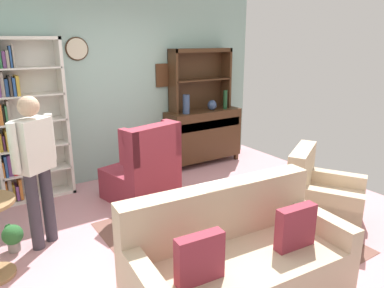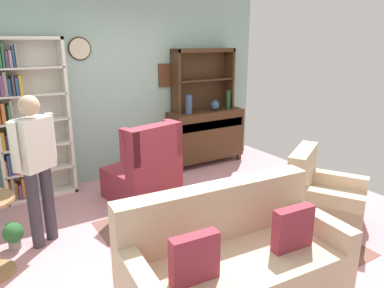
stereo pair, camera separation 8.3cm
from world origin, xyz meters
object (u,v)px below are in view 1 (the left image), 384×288
at_px(sideboard, 203,134).
at_px(person_reading, 35,162).
at_px(wingback_chair, 144,173).
at_px(bookshelf, 23,121).
at_px(book_stack, 179,210).
at_px(coffee_table, 176,219).
at_px(couch_floral, 236,263).
at_px(vase_round, 212,105).
at_px(sideboard_hutch, 200,71).
at_px(potted_plant_small, 13,236).
at_px(vase_tall, 186,104).
at_px(armchair_floral, 322,201).
at_px(bottle_wine, 225,100).

height_order(sideboard, person_reading, person_reading).
bearing_deg(sideboard, person_reading, -157.10).
relative_size(sideboard, wingback_chair, 1.24).
height_order(bookshelf, book_stack, bookshelf).
distance_m(sideboard, coffee_table, 2.76).
distance_m(couch_floral, coffee_table, 0.84).
xyz_separation_m(vase_round, coffee_table, (-1.92, -2.02, -0.65)).
bearing_deg(coffee_table, sideboard_hutch, 50.75).
bearing_deg(couch_floral, wingback_chair, 84.45).
distance_m(wingback_chair, potted_plant_small, 1.70).
distance_m(bookshelf, sideboard_hutch, 2.80).
height_order(sideboard, coffee_table, sideboard).
relative_size(bookshelf, vase_tall, 6.91).
bearing_deg(potted_plant_small, couch_floral, -50.47).
distance_m(wingback_chair, person_reading, 1.51).
height_order(vase_tall, book_stack, vase_tall).
bearing_deg(armchair_floral, vase_round, 84.29).
height_order(vase_tall, wingback_chair, vase_tall).
distance_m(vase_round, armchair_floral, 2.57).
distance_m(couch_floral, book_stack, 0.81).
bearing_deg(bookshelf, couch_floral, -71.01).
bearing_deg(coffee_table, bottle_wine, 42.44).
xyz_separation_m(sideboard_hutch, wingback_chair, (-1.52, -0.93, -1.18)).
height_order(wingback_chair, coffee_table, wingback_chair).
xyz_separation_m(sideboard_hutch, person_reading, (-2.87, -1.32, -0.65)).
distance_m(sideboard, bottle_wine, 0.70).
distance_m(bookshelf, coffee_table, 2.48).
relative_size(sideboard, coffee_table, 1.62).
height_order(sideboard_hutch, armchair_floral, sideboard_hutch).
relative_size(sideboard, book_stack, 5.58).
relative_size(bookshelf, armchair_floral, 2.00).
relative_size(couch_floral, person_reading, 1.19).
relative_size(bookshelf, couch_floral, 1.13).
xyz_separation_m(sideboard, wingback_chair, (-1.52, -0.82, -0.13)).
bearing_deg(couch_floral, potted_plant_small, 129.53).
bearing_deg(sideboard_hutch, sideboard, -90.00).
bearing_deg(wingback_chair, sideboard_hutch, 31.38).
xyz_separation_m(sideboard, bottle_wine, (0.39, -0.09, 0.57)).
bearing_deg(wingback_chair, vase_round, 24.47).
xyz_separation_m(sideboard_hutch, vase_tall, (-0.39, -0.19, -0.49)).
bearing_deg(bottle_wine, coffee_table, -137.56).
bearing_deg(vase_tall, sideboard, 11.63).
bearing_deg(potted_plant_small, armchair_floral, -23.86).
distance_m(vase_round, wingback_chair, 1.91).
xyz_separation_m(sideboard, vase_tall, (-0.39, -0.08, 0.56)).
bearing_deg(bottle_wine, armchair_floral, -101.73).
height_order(armchair_floral, book_stack, armchair_floral).
bearing_deg(coffee_table, vase_tall, 55.02).
distance_m(bookshelf, person_reading, 1.31).
relative_size(bottle_wine, armchair_floral, 0.30).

